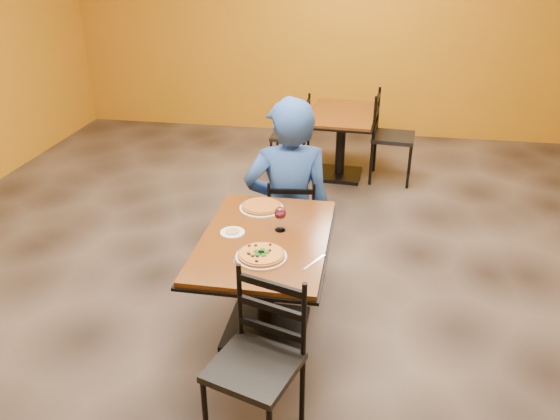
% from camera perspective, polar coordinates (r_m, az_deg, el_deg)
% --- Properties ---
extents(floor, '(7.00, 8.00, 0.01)m').
position_cam_1_polar(floor, '(4.37, -0.14, -8.24)').
color(floor, black).
rests_on(floor, ground).
extents(wall_back, '(7.00, 0.01, 3.00)m').
position_cam_1_polar(wall_back, '(7.64, 5.30, 18.82)').
color(wall_back, '#C67716').
rests_on(wall_back, ground).
extents(table_main, '(0.83, 1.23, 0.75)m').
position_cam_1_polar(table_main, '(3.65, -1.51, -5.43)').
color(table_main, brown).
rests_on(table_main, floor).
extents(table_second, '(0.79, 1.13, 0.75)m').
position_cam_1_polar(table_second, '(6.25, 6.31, 8.15)').
color(table_second, brown).
rests_on(table_second, floor).
extents(chair_main_near, '(0.53, 0.53, 0.94)m').
position_cam_1_polar(chair_main_near, '(2.99, -2.68, -15.89)').
color(chair_main_near, black).
rests_on(chair_main_near, floor).
extents(chair_main_far, '(0.41, 0.41, 0.82)m').
position_cam_1_polar(chair_main_far, '(4.46, 1.19, -1.30)').
color(chair_main_far, black).
rests_on(chair_main_far, floor).
extents(chair_second_left, '(0.41, 0.41, 0.90)m').
position_cam_1_polar(chair_second_left, '(6.34, 1.05, 7.61)').
color(chair_second_left, black).
rests_on(chair_second_left, floor).
extents(chair_second_right, '(0.49, 0.49, 0.99)m').
position_cam_1_polar(chair_second_right, '(6.26, 11.55, 7.30)').
color(chair_second_right, black).
rests_on(chair_second_right, floor).
extents(diner, '(0.79, 0.61, 1.45)m').
position_cam_1_polar(diner, '(4.29, 0.90, 2.22)').
color(diner, navy).
rests_on(diner, floor).
extents(plate_main, '(0.31, 0.31, 0.01)m').
position_cam_1_polar(plate_main, '(3.34, -1.93, -4.81)').
color(plate_main, white).
rests_on(plate_main, table_main).
extents(pizza_main, '(0.28, 0.28, 0.02)m').
position_cam_1_polar(pizza_main, '(3.33, -1.94, -4.57)').
color(pizza_main, '#932E0A').
rests_on(pizza_main, plate_main).
extents(plate_far, '(0.31, 0.31, 0.01)m').
position_cam_1_polar(plate_far, '(3.92, -1.92, 0.21)').
color(plate_far, white).
rests_on(plate_far, table_main).
extents(pizza_far, '(0.28, 0.28, 0.02)m').
position_cam_1_polar(pizza_far, '(3.91, -1.92, 0.42)').
color(pizza_far, orange).
rests_on(pizza_far, plate_far).
extents(side_plate, '(0.16, 0.16, 0.01)m').
position_cam_1_polar(side_plate, '(3.61, -4.90, -2.33)').
color(side_plate, white).
rests_on(side_plate, table_main).
extents(dip, '(0.09, 0.09, 0.01)m').
position_cam_1_polar(dip, '(3.60, -4.90, -2.20)').
color(dip, tan).
rests_on(dip, side_plate).
extents(wine_glass, '(0.08, 0.08, 0.18)m').
position_cam_1_polar(wine_glass, '(3.59, 0.02, -0.82)').
color(wine_glass, white).
rests_on(wine_glass, table_main).
extents(fork, '(0.02, 0.19, 0.00)m').
position_cam_1_polar(fork, '(3.37, -4.47, -4.62)').
color(fork, silver).
rests_on(fork, table_main).
extents(knife, '(0.11, 0.19, 0.00)m').
position_cam_1_polar(knife, '(3.29, 3.53, -5.35)').
color(knife, silver).
rests_on(knife, table_main).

